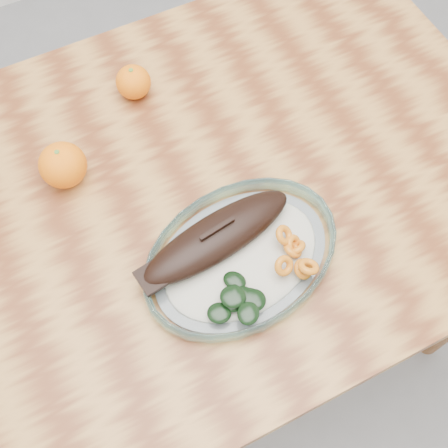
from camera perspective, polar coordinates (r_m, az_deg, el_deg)
The scene contains 5 objects.
ground at distance 1.64m, azimuth -2.23°, elevation -9.96°, with size 3.00×3.00×0.00m, color slate.
dining_table at distance 1.03m, azimuth -3.49°, elevation 0.73°, with size 1.20×0.80×0.75m.
plated_meal at distance 0.87m, azimuth 1.63°, elevation -3.13°, with size 0.66×0.66×0.08m.
orange_left at distance 0.96m, azimuth -16.05°, elevation 5.77°, with size 0.08×0.08×0.08m, color #FF6C05.
orange_right at distance 1.05m, azimuth -9.19°, elevation 14.05°, with size 0.06×0.06×0.06m, color #FF6C05.
Camera 1 is at (-0.16, -0.46, 1.56)m, focal length 45.00 mm.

